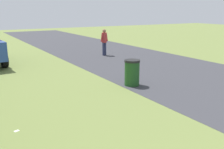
# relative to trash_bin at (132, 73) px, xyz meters

# --- Properties ---
(trash_bin) EXTENTS (0.58, 0.58, 0.97)m
(trash_bin) POSITION_rel_trash_bin_xyz_m (0.00, 0.00, 0.00)
(trash_bin) COLOR #1E4C1E
(trash_bin) RESTS_ON ground
(pedestrian) EXTENTS (0.30, 0.56, 1.62)m
(pedestrian) POSITION_rel_trash_bin_xyz_m (6.33, -2.31, 0.44)
(pedestrian) COLOR #2D3351
(pedestrian) RESTS_ON ground
(litter_wrapper_midfield_a) EXTENTS (0.12, 0.14, 0.01)m
(litter_wrapper_midfield_a) POSITION_rel_trash_bin_xyz_m (-1.79, 4.54, -0.49)
(litter_wrapper_midfield_a) COLOR silver
(litter_wrapper_midfield_a) RESTS_ON ground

